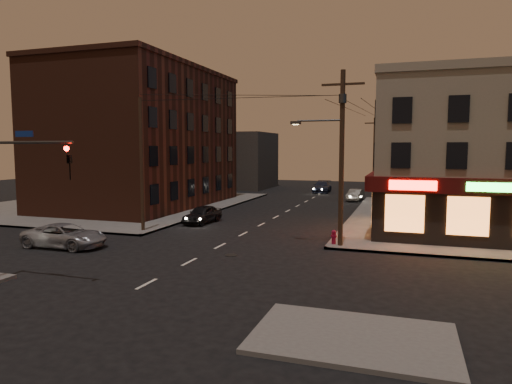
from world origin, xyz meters
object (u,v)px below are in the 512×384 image
at_px(fire_hydrant, 334,236).
at_px(suv_cross, 65,236).
at_px(sedan_near, 202,214).
at_px(sedan_far, 322,187).
at_px(sedan_mid, 355,195).

bearing_deg(fire_hydrant, suv_cross, -160.81).
relative_size(suv_cross, fire_hydrant, 5.87).
relative_size(sedan_near, fire_hydrant, 4.83).
xyz_separation_m(suv_cross, sedan_far, (8.24, 37.87, 0.05)).
xyz_separation_m(sedan_far, fire_hydrant, (6.61, -32.70, -0.13)).
distance_m(suv_cross, fire_hydrant, 15.72).
bearing_deg(fire_hydrant, sedan_far, 101.42).
xyz_separation_m(sedan_near, sedan_mid, (9.53, 19.06, -0.06)).
relative_size(suv_cross, sedan_near, 1.22).
bearing_deg(sedan_far, suv_cross, -104.58).
xyz_separation_m(sedan_near, sedan_far, (4.32, 27.48, 0.05)).
bearing_deg(fire_hydrant, sedan_near, 154.45).
xyz_separation_m(suv_cross, sedan_mid, (13.45, 29.45, -0.05)).
relative_size(sedan_mid, sedan_far, 0.76).
height_order(suv_cross, sedan_mid, suv_cross).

